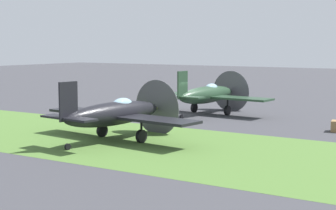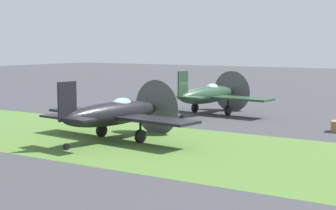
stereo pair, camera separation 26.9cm
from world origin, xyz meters
name	(u,v)px [view 1 (the left image)]	position (x,y,z in m)	size (l,w,h in m)	color
ground_plane	(176,117)	(0.00, 0.00, 0.00)	(160.00, 160.00, 0.00)	#38383D
grass_verge	(85,136)	(0.00, -9.57, 0.00)	(120.00, 11.00, 0.01)	#476B2D
airplane_lead	(208,95)	(1.22, 2.40, 1.42)	(9.56, 7.56, 3.40)	#233D28
airplane_wingman	(116,113)	(2.25, -9.66, 1.44)	(9.69, 7.69, 3.44)	black
ground_crew_chief	(163,92)	(-5.99, 7.51, 0.91)	(0.38, 0.59, 1.73)	#847A5B
fuel_drum	(101,115)	(-2.73, -4.93, 0.45)	(0.60, 0.60, 0.90)	maroon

